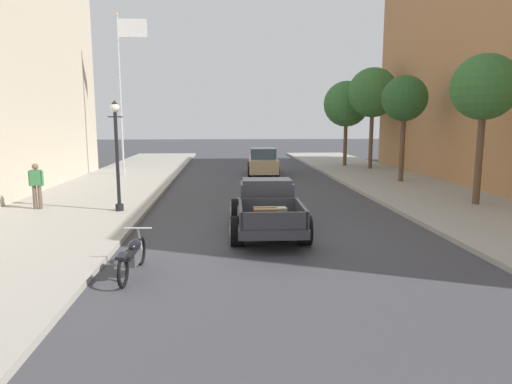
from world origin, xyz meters
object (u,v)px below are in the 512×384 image
street_lamp_near (117,148)px  street_tree_third (373,93)px  car_background_tan (263,162)px  street_tree_nearest (484,88)px  street_tree_farthest (346,104)px  motorcycle_parked (132,256)px  flagpole (124,77)px  street_tree_second (405,99)px  hotrod_truck_gunmetal (267,206)px  pedestrian_sidewalk_left (36,183)px

street_lamp_near → street_tree_third: size_ratio=0.58×
car_background_tan → street_lamp_near: bearing=-117.4°
street_tree_nearest → street_tree_farthest: bearing=93.7°
street_lamp_near → street_tree_farthest: street_tree_farthest is taller
car_background_tan → street_tree_third: (7.37, 1.75, 4.35)m
motorcycle_parked → street_lamp_near: (-1.74, 6.50, 1.94)m
flagpole → street_tree_farthest: size_ratio=1.55×
street_tree_farthest → car_background_tan: bearing=-147.7°
street_tree_third → street_tree_farthest: street_tree_third is taller
street_tree_nearest → street_tree_second: size_ratio=1.03×
car_background_tan → street_tree_farthest: size_ratio=0.74×
car_background_tan → street_tree_farthest: (6.23, 3.94, 3.70)m
street_lamp_near → street_tree_farthest: bearing=51.9°
hotrod_truck_gunmetal → flagpole: 16.24m
hotrod_truck_gunmetal → street_tree_farthest: (7.36, 18.47, 3.71)m
street_tree_nearest → flagpole: bearing=145.2°
pedestrian_sidewalk_left → street_tree_farthest: 21.87m
car_background_tan → street_tree_third: 8.73m
hotrod_truck_gunmetal → street_lamp_near: street_lamp_near is taller
hotrod_truck_gunmetal → street_tree_second: bearing=50.5°
flagpole → street_tree_farthest: 15.14m
motorcycle_parked → flagpole: bearing=102.0°
flagpole → street_tree_second: 15.60m
street_lamp_near → flagpole: (-1.99, 11.05, 3.39)m
pedestrian_sidewalk_left → street_tree_farthest: size_ratio=0.28×
car_background_tan → street_tree_farthest: 8.25m
motorcycle_parked → street_tree_third: bearing=59.6°
flagpole → street_tree_third: bearing=9.1°
street_tree_nearest → street_tree_farthest: size_ratio=0.94×
hotrod_truck_gunmetal → car_background_tan: (1.13, 14.53, 0.01)m
hotrod_truck_gunmetal → pedestrian_sidewalk_left: bearing=157.7°
car_background_tan → flagpole: size_ratio=0.48×
pedestrian_sidewalk_left → street_tree_nearest: (16.36, -0.17, 3.41)m
pedestrian_sidewalk_left → car_background_tan: bearing=50.9°
motorcycle_parked → street_tree_nearest: bearing=30.7°
flagpole → street_tree_second: flagpole is taller
street_tree_farthest → flagpole: bearing=-161.9°
hotrod_truck_gunmetal → pedestrian_sidewalk_left: size_ratio=3.02×
street_tree_nearest → street_tree_second: (-0.33, 6.63, -0.10)m
street_lamp_near → street_tree_nearest: 13.51m
street_tree_third → motorcycle_parked: bearing=-120.4°
street_tree_nearest → street_tree_third: bearing=89.3°
pedestrian_sidewalk_left → street_tree_second: (16.04, 6.47, 3.31)m
motorcycle_parked → pedestrian_sidewalk_left: size_ratio=1.28×
car_background_tan → street_tree_third: bearing=13.3°
car_background_tan → street_tree_farthest: street_tree_farthest is taller
hotrod_truck_gunmetal → street_tree_nearest: size_ratio=0.89×
pedestrian_sidewalk_left → flagpole: 11.55m
car_background_tan → street_tree_nearest: 14.01m
pedestrian_sidewalk_left → street_tree_second: street_tree_second is taller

